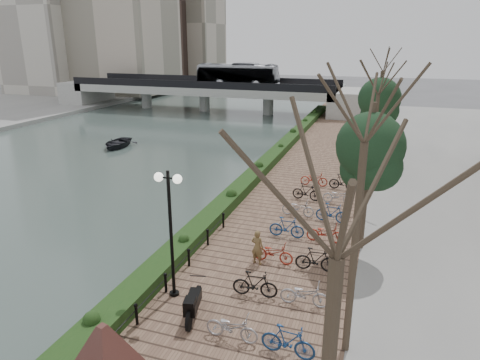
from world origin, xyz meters
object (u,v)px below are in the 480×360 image
at_px(boat, 117,143).
at_px(pedestrian, 257,247).
at_px(lamppost, 170,208).
at_px(motorcycle, 194,301).

bearing_deg(boat, pedestrian, -49.42).
relative_size(lamppost, motorcycle, 2.65).
bearing_deg(lamppost, boat, 128.46).
distance_m(lamppost, pedestrian, 4.71).
height_order(lamppost, boat, lamppost).
relative_size(lamppost, pedestrian, 3.16).
distance_m(pedestrian, boat, 25.16).
height_order(pedestrian, boat, pedestrian).
height_order(motorcycle, boat, motorcycle).
bearing_deg(boat, lamppost, -57.92).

